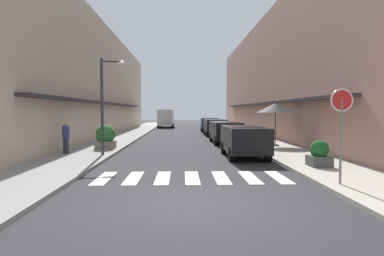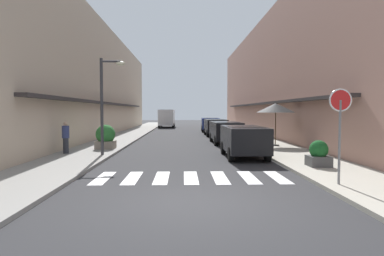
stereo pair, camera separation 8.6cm
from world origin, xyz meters
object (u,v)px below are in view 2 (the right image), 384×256
at_px(pedestrian_walking_near, 66,137).
at_px(parked_car_mid, 226,130).
at_px(parked_car_distant, 210,123).
at_px(street_lamp, 106,95).
at_px(planter_corner, 319,154).
at_px(parked_car_far, 216,125).
at_px(parked_car_near, 244,138).
at_px(round_street_sign, 340,111).
at_px(planter_midblock, 106,137).
at_px(delivery_van, 167,117).
at_px(cafe_umbrella, 276,108).

bearing_deg(pedestrian_walking_near, parked_car_mid, -51.73).
bearing_deg(parked_car_distant, street_lamp, -108.20).
relative_size(planter_corner, pedestrian_walking_near, 0.63).
xyz_separation_m(parked_car_far, parked_car_distant, (0.00, 6.09, 0.00)).
relative_size(parked_car_near, round_street_sign, 1.50).
relative_size(parked_car_mid, round_street_sign, 1.62).
bearing_deg(parked_car_mid, pedestrian_walking_near, -144.55).
xyz_separation_m(parked_car_far, pedestrian_walking_near, (-8.54, -13.06, 0.01)).
xyz_separation_m(round_street_sign, planter_midblock, (-8.65, 9.32, -1.43)).
height_order(parked_car_mid, parked_car_distant, same).
distance_m(planter_corner, planter_midblock, 11.21).
bearing_deg(parked_car_far, delivery_van, 107.52).
bearing_deg(planter_midblock, cafe_umbrella, 7.63).
height_order(parked_car_far, delivery_van, delivery_van).
height_order(parked_car_mid, pedestrian_walking_near, pedestrian_walking_near).
bearing_deg(cafe_umbrella, parked_car_mid, 134.95).
height_order(delivery_van, planter_midblock, delivery_van).
height_order(parked_car_distant, planter_midblock, parked_car_distant).
xyz_separation_m(cafe_umbrella, pedestrian_walking_near, (-11.18, -3.43, -1.43)).
bearing_deg(parked_car_distant, pedestrian_walking_near, -114.03).
bearing_deg(pedestrian_walking_near, cafe_umbrella, -70.12).
xyz_separation_m(planter_corner, planter_midblock, (-9.32, 6.21, 0.19)).
bearing_deg(cafe_umbrella, parked_car_far, 105.36).
xyz_separation_m(parked_car_distant, pedestrian_walking_near, (-8.54, -19.15, 0.01)).
distance_m(parked_car_near, planter_midblock, 7.69).
bearing_deg(pedestrian_walking_near, delivery_van, -4.08).
relative_size(parked_car_near, planter_midblock, 3.08).
bearing_deg(planter_corner, round_street_sign, -102.25).
bearing_deg(parked_car_near, delivery_van, 99.58).
relative_size(parked_car_mid, cafe_umbrella, 1.73).
xyz_separation_m(parked_car_distant, delivery_van, (-5.03, 9.84, 0.49)).
distance_m(parked_car_mid, pedestrian_walking_near, 10.48).
height_order(parked_car_near, planter_corner, parked_car_near).
bearing_deg(parked_car_near, parked_car_mid, 90.00).
xyz_separation_m(delivery_van, street_lamp, (-1.42, -29.47, 1.54)).
bearing_deg(street_lamp, parked_car_distant, 71.80).
height_order(parked_car_distant, delivery_van, delivery_van).
bearing_deg(planter_midblock, parked_car_near, -22.50).
relative_size(parked_car_mid, planter_midblock, 3.33).
xyz_separation_m(parked_car_far, planter_midblock, (-7.10, -10.93, -0.17)).
bearing_deg(parked_car_far, parked_car_mid, -90.00).
bearing_deg(street_lamp, pedestrian_walking_near, 167.09).
relative_size(parked_car_far, pedestrian_walking_near, 2.57).
xyz_separation_m(parked_car_mid, parked_car_far, (-0.00, 6.98, -0.00)).
xyz_separation_m(parked_car_near, pedestrian_walking_near, (-8.54, 0.82, 0.01)).
distance_m(parked_car_near, street_lamp, 6.77).
bearing_deg(planter_midblock, round_street_sign, -47.14).
bearing_deg(delivery_van, planter_midblock, -94.41).
height_order(cafe_umbrella, planter_corner, cafe_umbrella).
bearing_deg(parked_car_near, planter_midblock, 157.50).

